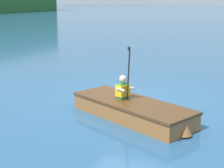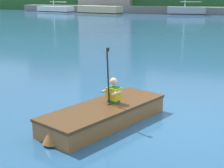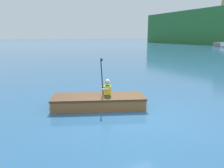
% 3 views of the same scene
% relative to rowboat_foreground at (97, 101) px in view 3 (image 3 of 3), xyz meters
% --- Properties ---
extents(ground_plane, '(300.00, 300.00, 0.00)m').
position_rel_rowboat_foreground_xyz_m(ground_plane, '(1.40, 0.75, -0.23)').
color(ground_plane, '#28567F').
extents(rowboat_foreground, '(2.13, 3.21, 0.40)m').
position_rel_rowboat_foreground_xyz_m(rowboat_foreground, '(0.00, 0.00, 0.00)').
color(rowboat_foreground, '#935B2D').
rests_on(rowboat_foreground, ground).
extents(person_paddler, '(0.43, 0.42, 1.23)m').
position_rel_rowboat_foreground_xyz_m(person_paddler, '(0.12, 0.31, 0.43)').
color(person_paddler, '#267F3F').
rests_on(person_paddler, rowboat_foreground).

